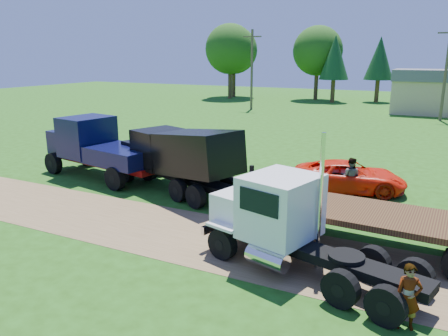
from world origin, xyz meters
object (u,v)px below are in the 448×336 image
at_px(navy_truck, 95,147).
at_px(spectator_a, 408,297).
at_px(orange_pickup, 349,177).
at_px(black_dump_truck, 179,155).
at_px(white_semi_tractor, 282,221).
at_px(flatbed_trailer, 370,219).

height_order(navy_truck, spectator_a, navy_truck).
bearing_deg(navy_truck, orange_pickup, 24.65).
bearing_deg(orange_pickup, black_dump_truck, 102.59).
distance_m(navy_truck, orange_pickup, 12.82).
relative_size(white_semi_tractor, flatbed_trailer, 0.78).
distance_m(white_semi_tractor, flatbed_trailer, 3.31).
bearing_deg(white_semi_tractor, flatbed_trailer, 63.41).
distance_m(black_dump_truck, flatbed_trailer, 9.24).
distance_m(white_semi_tractor, orange_pickup, 8.45).
xyz_separation_m(black_dump_truck, navy_truck, (-5.31, 0.31, -0.17)).
bearing_deg(black_dump_truck, spectator_a, -12.76).
bearing_deg(white_semi_tractor, navy_truck, 172.11).
bearing_deg(black_dump_truck, white_semi_tractor, -16.20).
height_order(navy_truck, orange_pickup, navy_truck).
distance_m(navy_truck, spectator_a, 17.18).
height_order(white_semi_tractor, orange_pickup, white_semi_tractor).
bearing_deg(white_semi_tractor, spectator_a, -10.19).
bearing_deg(orange_pickup, spectator_a, -176.03).
height_order(white_semi_tractor, spectator_a, white_semi_tractor).
bearing_deg(spectator_a, flatbed_trailer, 94.02).
height_order(white_semi_tractor, black_dump_truck, white_semi_tractor).
xyz_separation_m(black_dump_truck, flatbed_trailer, (8.88, -2.42, -0.77)).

